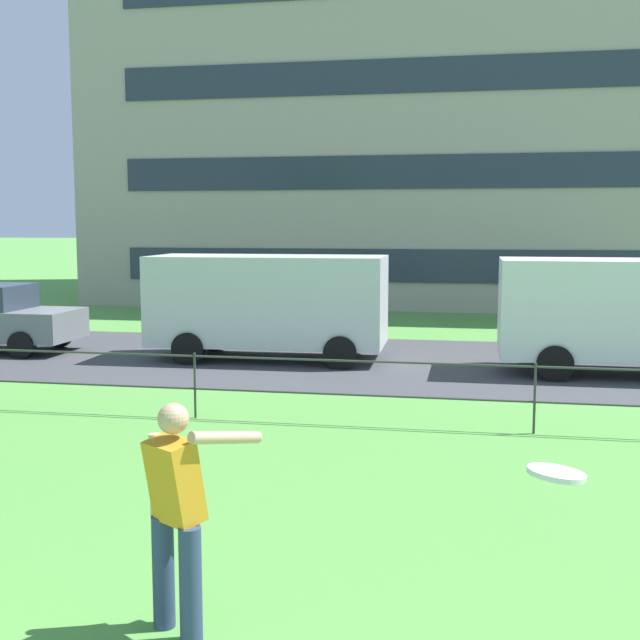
# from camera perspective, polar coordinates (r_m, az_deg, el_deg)

# --- Properties ---
(street_strip) EXTENTS (80.00, 6.86, 0.01)m
(street_strip) POSITION_cam_1_polar(r_m,az_deg,el_deg) (17.68, -2.84, -2.72)
(street_strip) COLOR #424247
(street_strip) RESTS_ON ground
(park_fence) EXTENTS (39.82, 0.04, 1.00)m
(park_fence) POSITION_cam_1_polar(r_m,az_deg,el_deg) (12.36, -8.80, -3.78)
(park_fence) COLOR #333833
(park_fence) RESTS_ON ground
(person_thrower) EXTENTS (0.78, 0.67, 1.69)m
(person_thrower) POSITION_cam_1_polar(r_m,az_deg,el_deg) (5.97, -10.04, -13.08)
(person_thrower) COLOR navy
(person_thrower) RESTS_ON ground
(frisbee) EXTENTS (0.35, 0.35, 0.06)m
(frisbee) POSITION_cam_1_polar(r_m,az_deg,el_deg) (3.95, 16.29, -10.32)
(frisbee) COLOR white
(panel_van_right) EXTENTS (5.04, 2.18, 2.24)m
(panel_van_right) POSITION_cam_1_polar(r_m,az_deg,el_deg) (17.46, -3.60, 1.35)
(panel_van_right) COLOR silver
(panel_van_right) RESTS_ON ground
(panel_van_far_right) EXTENTS (5.01, 2.11, 2.24)m
(panel_van_far_right) POSITION_cam_1_polar(r_m,az_deg,el_deg) (16.74, 21.16, 0.67)
(panel_van_far_right) COLOR white
(panel_van_far_right) RESTS_ON ground
(apartment_building_background) EXTENTS (25.79, 15.22, 18.77)m
(apartment_building_background) POSITION_cam_1_polar(r_m,az_deg,el_deg) (34.99, 9.03, 17.38)
(apartment_building_background) COLOR #ADA393
(apartment_building_background) RESTS_ON ground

